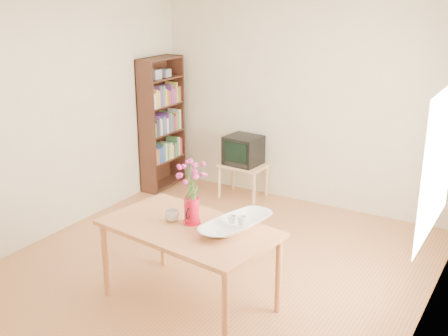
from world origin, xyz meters
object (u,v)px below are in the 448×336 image
Objects in this scene: pitcher at (192,212)px; television at (244,150)px; table at (189,234)px; mug at (172,216)px; bowl at (236,203)px.

pitcher is 0.50× the size of television.
table is at bearing -92.22° from pitcher.
table is 6.92× the size of pitcher.
pitcher reaches higher than table.
bowl is at bearing -153.93° from mug.
television is (-0.68, 2.53, -0.15)m from mug.
television is at bearing 95.39° from pitcher.
television is (-1.24, 2.39, -0.33)m from bowl.
pitcher is at bearing -66.17° from television.
table is 3.44× the size of television.
pitcher is at bearing 108.90° from table.
bowl reaches higher than table.
pitcher is 0.19m from mug.
pitcher is (-0.02, 0.08, 0.18)m from table.
mug is at bearing -179.52° from table.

